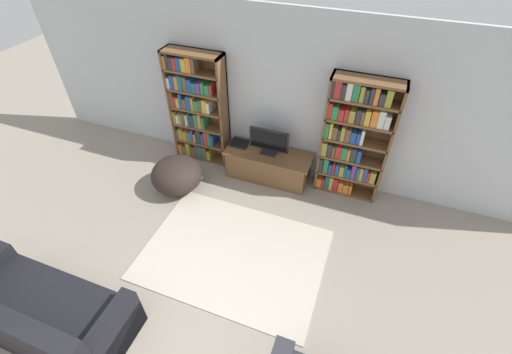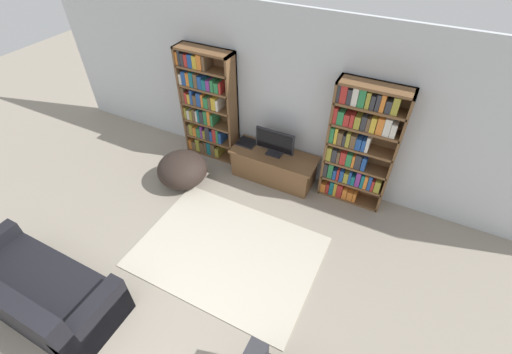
{
  "view_description": "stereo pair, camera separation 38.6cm",
  "coord_description": "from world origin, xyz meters",
  "px_view_note": "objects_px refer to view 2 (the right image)",
  "views": [
    {
      "loc": [
        1.18,
        -0.19,
        3.81
      ],
      "look_at": [
        -0.04,
        3.08,
        0.7
      ],
      "focal_mm": 24.0,
      "sensor_mm": 36.0,
      "label": 1
    },
    {
      "loc": [
        1.54,
        -0.03,
        3.81
      ],
      "look_at": [
        -0.04,
        3.08,
        0.7
      ],
      "focal_mm": 24.0,
      "sensor_mm": 36.0,
      "label": 2
    }
  ],
  "objects_px": {
    "television": "(275,142)",
    "beanbag_ottoman": "(182,169)",
    "laptop": "(247,142)",
    "couch_left_sectional": "(36,292)",
    "bookshelf_right": "(358,145)",
    "bookshelf_left": "(207,106)",
    "tv_stand": "(274,166)"
  },
  "relations": [
    {
      "from": "bookshelf_left",
      "to": "beanbag_ottoman",
      "type": "xyz_separation_m",
      "value": [
        0.04,
        -0.9,
        -0.67
      ]
    },
    {
      "from": "television",
      "to": "tv_stand",
      "type": "bearing_deg",
      "value": 90.0
    },
    {
      "from": "television",
      "to": "couch_left_sectional",
      "type": "relative_size",
      "value": 0.33
    },
    {
      "from": "laptop",
      "to": "television",
      "type": "bearing_deg",
      "value": -7.23
    },
    {
      "from": "couch_left_sectional",
      "to": "beanbag_ottoman",
      "type": "distance_m",
      "value": 2.52
    },
    {
      "from": "bookshelf_right",
      "to": "television",
      "type": "height_order",
      "value": "bookshelf_right"
    },
    {
      "from": "television",
      "to": "beanbag_ottoman",
      "type": "relative_size",
      "value": 0.79
    },
    {
      "from": "bookshelf_right",
      "to": "tv_stand",
      "type": "relative_size",
      "value": 1.37
    },
    {
      "from": "bookshelf_left",
      "to": "television",
      "type": "height_order",
      "value": "bookshelf_left"
    },
    {
      "from": "bookshelf_left",
      "to": "bookshelf_right",
      "type": "distance_m",
      "value": 2.51
    },
    {
      "from": "couch_left_sectional",
      "to": "bookshelf_left",
      "type": "bearing_deg",
      "value": 87.67
    },
    {
      "from": "couch_left_sectional",
      "to": "beanbag_ottoman",
      "type": "bearing_deg",
      "value": 85.86
    },
    {
      "from": "beanbag_ottoman",
      "to": "television",
      "type": "bearing_deg",
      "value": 30.97
    },
    {
      "from": "bookshelf_right",
      "to": "beanbag_ottoman",
      "type": "bearing_deg",
      "value": -159.97
    },
    {
      "from": "laptop",
      "to": "beanbag_ottoman",
      "type": "relative_size",
      "value": 0.38
    },
    {
      "from": "television",
      "to": "laptop",
      "type": "height_order",
      "value": "television"
    },
    {
      "from": "tv_stand",
      "to": "laptop",
      "type": "distance_m",
      "value": 0.59
    },
    {
      "from": "tv_stand",
      "to": "beanbag_ottoman",
      "type": "bearing_deg",
      "value": -149.02
    },
    {
      "from": "tv_stand",
      "to": "couch_left_sectional",
      "type": "distance_m",
      "value": 3.57
    },
    {
      "from": "bookshelf_right",
      "to": "couch_left_sectional",
      "type": "relative_size",
      "value": 0.99
    },
    {
      "from": "television",
      "to": "laptop",
      "type": "relative_size",
      "value": 2.06
    },
    {
      "from": "bookshelf_left",
      "to": "tv_stand",
      "type": "bearing_deg",
      "value": -6.3
    },
    {
      "from": "bookshelf_left",
      "to": "television",
      "type": "xyz_separation_m",
      "value": [
        1.3,
        -0.14,
        -0.22
      ]
    },
    {
      "from": "bookshelf_left",
      "to": "beanbag_ottoman",
      "type": "bearing_deg",
      "value": -87.28
    },
    {
      "from": "couch_left_sectional",
      "to": "bookshelf_right",
      "type": "bearing_deg",
      "value": 52.2
    },
    {
      "from": "bookshelf_right",
      "to": "couch_left_sectional",
      "type": "bearing_deg",
      "value": -127.8
    },
    {
      "from": "tv_stand",
      "to": "bookshelf_right",
      "type": "bearing_deg",
      "value": 6.74
    },
    {
      "from": "beanbag_ottoman",
      "to": "laptop",
      "type": "bearing_deg",
      "value": 48.11
    },
    {
      "from": "couch_left_sectional",
      "to": "laptop",
      "type": "bearing_deg",
      "value": 74.59
    },
    {
      "from": "bookshelf_right",
      "to": "beanbag_ottoman",
      "type": "relative_size",
      "value": 2.39
    },
    {
      "from": "bookshelf_right",
      "to": "television",
      "type": "distance_m",
      "value": 1.24
    },
    {
      "from": "bookshelf_left",
      "to": "couch_left_sectional",
      "type": "relative_size",
      "value": 0.99
    }
  ]
}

